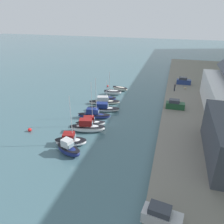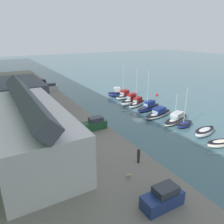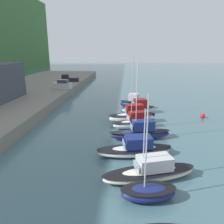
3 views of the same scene
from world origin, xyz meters
TOP-DOWN VIEW (x-y plane):
  - ground_plane at (0.00, 0.00)m, footprint 320.00×320.00m
  - moored_boat_2 at (-12.43, -1.84)m, footprint 2.57×4.38m
  - moored_boat_3 at (-9.81, -2.25)m, footprint 4.50×8.51m
  - moored_boat_4 at (-5.56, -1.13)m, footprint 3.78×8.16m
  - moored_boat_5 at (-1.20, -1.93)m, footprint 3.21×7.77m
  - moored_boat_6 at (2.67, -1.33)m, footprint 3.75×6.48m
  - moored_boat_7 at (4.94, -1.07)m, footprint 3.65×7.41m
  - moored_boat_8 at (10.21, -2.26)m, footprint 3.70×6.20m
  - moored_boat_9 at (12.92, -1.30)m, footprint 3.46×5.25m
  - parked_car_1 at (23.46, 14.85)m, footprint 2.39×4.42m
  - pickup_truck_0 at (35.35, 16.43)m, footprint 2.41×4.90m
  - mooring_buoy_0 at (8.07, -12.38)m, footprint 0.75×0.75m

SIDE VIEW (x-z plane):
  - ground_plane at x=0.00m, z-range 0.00..0.00m
  - mooring_buoy_0 at x=8.07m, z-range 0.00..0.75m
  - moored_boat_2 at x=-12.43m, z-range -3.34..4.53m
  - moored_boat_3 at x=-9.81m, z-range -2.39..3.85m
  - moored_boat_4 at x=-5.56m, z-range -0.31..1.77m
  - moored_boat_5 at x=-1.20m, z-range -3.87..5.60m
  - moored_boat_6 at x=2.67m, z-range -4.00..5.74m
  - moored_boat_8 at x=10.21m, z-range -3.90..5.70m
  - moored_boat_7 at x=4.94m, z-range -0.37..2.44m
  - moored_boat_9 at x=12.92m, z-range -0.37..2.50m
  - pickup_truck_0 at x=35.35m, z-range 1.56..3.46m
  - parked_car_1 at x=23.46m, z-range 1.53..3.69m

